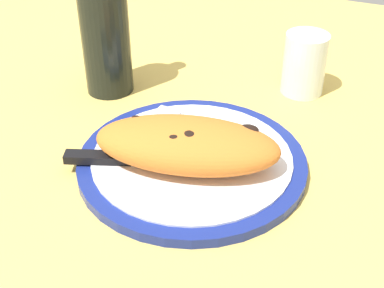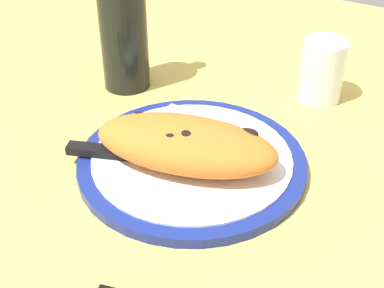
% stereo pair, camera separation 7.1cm
% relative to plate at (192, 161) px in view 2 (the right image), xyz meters
% --- Properties ---
extents(ground_plane, '(1.50, 1.50, 0.03)m').
position_rel_plate_xyz_m(ground_plane, '(0.00, 0.00, -0.02)').
color(ground_plane, '#DBB756').
extents(plate, '(0.32, 0.32, 0.02)m').
position_rel_plate_xyz_m(plate, '(0.00, 0.00, 0.00)').
color(plate, navy).
rests_on(plate, ground_plane).
extents(calzone, '(0.27, 0.16, 0.06)m').
position_rel_plate_xyz_m(calzone, '(-0.00, 0.02, 0.04)').
color(calzone, orange).
rests_on(calzone, plate).
extents(fork, '(0.16, 0.03, 0.00)m').
position_rel_plate_xyz_m(fork, '(0.03, -0.09, 0.01)').
color(fork, silver).
rests_on(fork, plate).
extents(knife, '(0.21, 0.09, 0.01)m').
position_rel_plate_xyz_m(knife, '(0.08, 0.05, 0.01)').
color(knife, silver).
rests_on(knife, plate).
extents(water_glass, '(0.07, 0.07, 0.10)m').
position_rel_plate_xyz_m(water_glass, '(-0.09, -0.27, 0.04)').
color(water_glass, silver).
rests_on(water_glass, ground_plane).
extents(wine_bottle, '(0.08, 0.08, 0.28)m').
position_rel_plate_xyz_m(wine_bottle, '(0.21, -0.15, 0.10)').
color(wine_bottle, black).
rests_on(wine_bottle, ground_plane).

